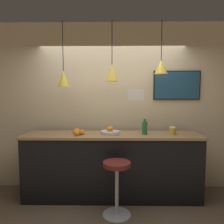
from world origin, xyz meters
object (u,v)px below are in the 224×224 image
fruit_bowl (110,132)px  mounted_tv (177,85)px  spread_jar (173,131)px  bar_stool (117,178)px  juice_bottle (145,128)px

fruit_bowl → mounted_tv: mounted_tv is taller
fruit_bowl → mounted_tv: (1.15, 0.42, 0.74)m
mounted_tv → spread_jar: bearing=-111.0°
bar_stool → spread_jar: 1.17m
juice_bottle → fruit_bowl: bearing=-179.9°
bar_stool → mounted_tv: size_ratio=0.95×
fruit_bowl → spread_jar: (0.98, 0.00, 0.02)m
mounted_tv → bar_stool: bearing=-138.4°
bar_stool → mounted_tv: mounted_tv is taller
spread_jar → mounted_tv: size_ratio=0.15×
fruit_bowl → juice_bottle: 0.55m
bar_stool → fruit_bowl: fruit_bowl is taller
bar_stool → spread_jar: (0.88, 0.50, 0.57)m
mounted_tv → fruit_bowl: bearing=-159.7°
bar_stool → fruit_bowl: size_ratio=2.55×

